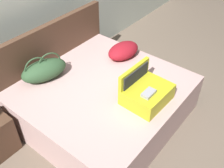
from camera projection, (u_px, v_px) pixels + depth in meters
The scene contains 6 objects.
ground_plane at pixel (129, 130), 3.28m from camera, with size 12.00×12.00×0.00m, color #6B5B4C.
bed at pixel (104, 101), 3.31m from camera, with size 1.85×1.74×0.51m, color #BC9993.
headboard at pixel (52, 59), 3.58m from camera, with size 1.89×0.08×1.02m, color #4C3323.
hard_case_large at pixel (146, 92), 2.89m from camera, with size 0.51×0.44×0.38m.
duffel_bag at pixel (44, 70), 3.18m from camera, with size 0.62×0.44×0.34m.
pillow_near_headboard at pixel (123, 51), 3.56m from camera, with size 0.48×0.30×0.20m, color maroon.
Camera 1 is at (-1.82, -1.18, 2.54)m, focal length 42.30 mm.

